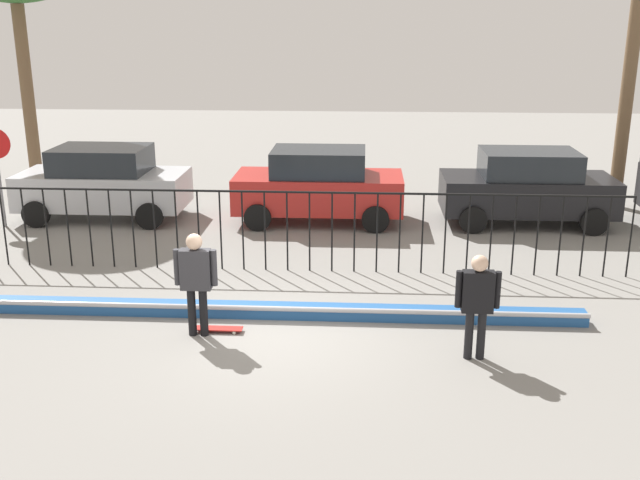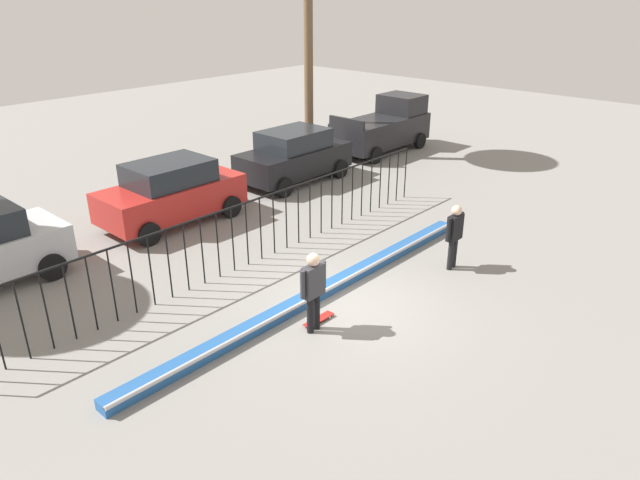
{
  "view_description": "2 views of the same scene",
  "coord_description": "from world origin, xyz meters",
  "px_view_note": "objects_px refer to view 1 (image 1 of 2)",
  "views": [
    {
      "loc": [
        1.58,
        -11.44,
        5.19
      ],
      "look_at": [
        0.8,
        1.45,
        1.24
      ],
      "focal_mm": 41.6,
      "sensor_mm": 36.0,
      "label": 1
    },
    {
      "loc": [
        -8.79,
        -7.23,
        6.69
      ],
      "look_at": [
        0.47,
        1.2,
        1.15
      ],
      "focal_mm": 32.78,
      "sensor_mm": 36.0,
      "label": 2
    }
  ],
  "objects_px": {
    "parked_car_black": "(527,187)",
    "parked_car_red": "(319,185)",
    "skateboarder": "(196,275)",
    "skateboard": "(219,329)",
    "parked_car_silver": "(103,182)",
    "camera_operator": "(478,297)"
  },
  "relations": [
    {
      "from": "parked_car_black",
      "to": "parked_car_red",
      "type": "bearing_deg",
      "value": -179.13
    },
    {
      "from": "skateboarder",
      "to": "skateboard",
      "type": "relative_size",
      "value": 2.23
    },
    {
      "from": "parked_car_silver",
      "to": "parked_car_black",
      "type": "distance_m",
      "value": 10.97
    },
    {
      "from": "parked_car_black",
      "to": "parked_car_silver",
      "type": "bearing_deg",
      "value": -179.53
    },
    {
      "from": "parked_car_silver",
      "to": "parked_car_black",
      "type": "relative_size",
      "value": 1.0
    },
    {
      "from": "camera_operator",
      "to": "parked_car_black",
      "type": "bearing_deg",
      "value": -67.92
    },
    {
      "from": "camera_operator",
      "to": "parked_car_black",
      "type": "relative_size",
      "value": 0.4
    },
    {
      "from": "camera_operator",
      "to": "parked_car_red",
      "type": "relative_size",
      "value": 0.4
    },
    {
      "from": "skateboard",
      "to": "camera_operator",
      "type": "height_order",
      "value": "camera_operator"
    },
    {
      "from": "skateboard",
      "to": "parked_car_black",
      "type": "bearing_deg",
      "value": 58.83
    },
    {
      "from": "skateboarder",
      "to": "parked_car_silver",
      "type": "bearing_deg",
      "value": 108.43
    },
    {
      "from": "camera_operator",
      "to": "parked_car_red",
      "type": "height_order",
      "value": "parked_car_red"
    },
    {
      "from": "skateboard",
      "to": "parked_car_silver",
      "type": "distance_m",
      "value": 8.39
    },
    {
      "from": "parked_car_black",
      "to": "skateboard",
      "type": "bearing_deg",
      "value": -132.52
    },
    {
      "from": "skateboard",
      "to": "parked_car_red",
      "type": "xyz_separation_m",
      "value": [
        1.26,
        7.12,
        0.91
      ]
    },
    {
      "from": "camera_operator",
      "to": "parked_car_silver",
      "type": "xyz_separation_m",
      "value": [
        -8.58,
        7.85,
        -0.05
      ]
    },
    {
      "from": "skateboarder",
      "to": "parked_car_silver",
      "type": "xyz_separation_m",
      "value": [
        -4.07,
        7.24,
        -0.1
      ]
    },
    {
      "from": "skateboard",
      "to": "parked_car_red",
      "type": "relative_size",
      "value": 0.19
    },
    {
      "from": "parked_car_red",
      "to": "parked_car_black",
      "type": "xyz_separation_m",
      "value": [
        5.32,
        0.1,
        0.0
      ]
    },
    {
      "from": "skateboarder",
      "to": "camera_operator",
      "type": "bearing_deg",
      "value": -18.66
    },
    {
      "from": "parked_car_black",
      "to": "camera_operator",
      "type": "bearing_deg",
      "value": -106.85
    },
    {
      "from": "camera_operator",
      "to": "parked_car_silver",
      "type": "bearing_deg",
      "value": -3.7
    }
  ]
}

